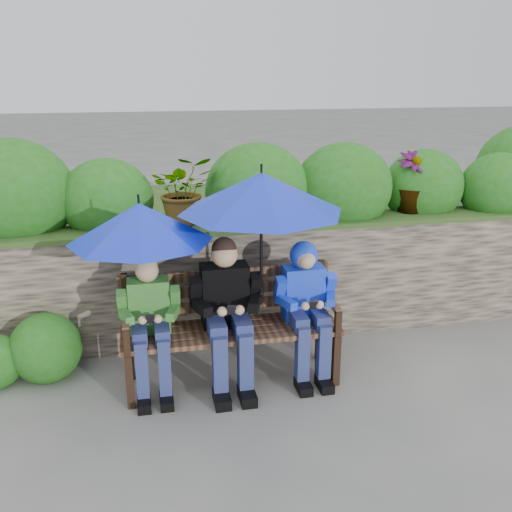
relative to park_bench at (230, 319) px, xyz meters
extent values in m
plane|color=#5B5B5B|center=(0.21, -0.04, -0.48)|extent=(60.00, 60.00, 0.00)
cube|color=#35302A|center=(0.21, 0.71, 0.02)|extent=(8.00, 0.40, 1.00)
cube|color=#213A13|center=(0.21, 0.71, 0.53)|extent=(8.00, 0.42, 0.04)
cube|color=#213A13|center=(0.21, 1.91, 0.00)|extent=(8.00, 2.00, 0.96)
ellipsoid|color=#215510|center=(-1.62, 0.98, 0.82)|extent=(1.01, 0.81, 0.91)
ellipsoid|color=#215510|center=(-0.87, 0.94, 0.75)|extent=(0.77, 0.62, 0.70)
ellipsoid|color=#215510|center=(0.40, 0.88, 0.79)|extent=(0.91, 0.73, 0.82)
ellipsoid|color=#215510|center=(1.18, 0.87, 0.78)|extent=(0.89, 0.71, 0.80)
ellipsoid|color=#215510|center=(1.99, 0.94, 0.75)|extent=(0.77, 0.61, 0.69)
ellipsoid|color=#215510|center=(2.68, 0.81, 0.73)|extent=(0.73, 0.58, 0.65)
sphere|color=#CF74A7|center=(-1.09, 0.81, 0.67)|extent=(0.14, 0.14, 0.14)
sphere|color=#CF74A7|center=(0.81, 0.81, 0.67)|extent=(0.14, 0.14, 0.14)
imported|color=#215510|center=(-0.24, 0.81, 0.83)|extent=(0.52, 0.45, 0.58)
imported|color=#215510|center=(1.81, 0.81, 0.82)|extent=(0.31, 0.31, 0.55)
sphere|color=#215510|center=(-1.39, 0.31, -0.25)|extent=(0.55, 0.55, 0.55)
cube|color=black|center=(-0.75, -0.28, -0.28)|extent=(0.05, 0.05, 0.40)
cube|color=black|center=(-0.75, 0.13, -0.28)|extent=(0.05, 0.05, 0.40)
cube|color=black|center=(0.75, -0.28, -0.28)|extent=(0.05, 0.05, 0.40)
cube|color=black|center=(0.75, 0.13, -0.28)|extent=(0.05, 0.05, 0.40)
cube|color=#422615|center=(0.00, -0.25, -0.06)|extent=(1.62, 0.09, 0.04)
cube|color=#422615|center=(0.00, -0.13, -0.06)|extent=(1.62, 0.09, 0.04)
cube|color=#422615|center=(0.00, -0.01, -0.06)|extent=(1.62, 0.09, 0.04)
cube|color=#422615|center=(0.00, 0.10, -0.06)|extent=(1.62, 0.09, 0.04)
cube|color=black|center=(-0.75, 0.14, 0.14)|extent=(0.04, 0.04, 0.45)
cube|color=#422615|center=(-0.75, -0.08, 0.12)|extent=(0.04, 0.42, 0.04)
cube|color=black|center=(-0.75, -0.28, 0.02)|extent=(0.04, 0.04, 0.20)
cube|color=black|center=(0.75, 0.14, 0.14)|extent=(0.04, 0.04, 0.45)
cube|color=#422615|center=(0.75, -0.08, 0.12)|extent=(0.04, 0.42, 0.04)
cube|color=black|center=(0.75, -0.28, 0.02)|extent=(0.04, 0.04, 0.20)
cube|color=#422615|center=(0.00, 0.15, 0.05)|extent=(1.62, 0.03, 0.08)
cube|color=#422615|center=(0.00, 0.15, 0.18)|extent=(1.62, 0.03, 0.08)
cube|color=#422615|center=(0.00, 0.15, 0.31)|extent=(1.62, 0.03, 0.08)
cube|color=#2E822E|center=(-0.59, 0.02, 0.15)|extent=(0.29, 0.17, 0.40)
sphere|color=tan|center=(-0.59, 0.00, 0.43)|extent=(0.16, 0.16, 0.16)
sphere|color=tan|center=(-0.59, 0.01, 0.46)|extent=(0.16, 0.16, 0.16)
cube|color=navy|center=(-0.67, -0.11, 0.01)|extent=(0.10, 0.28, 0.10)
cube|color=navy|center=(-0.67, -0.25, -0.24)|extent=(0.09, 0.10, 0.49)
cube|color=black|center=(-0.67, -0.30, -0.45)|extent=(0.10, 0.19, 0.07)
cube|color=navy|center=(-0.51, -0.11, 0.01)|extent=(0.10, 0.28, 0.10)
cube|color=navy|center=(-0.51, -0.25, -0.24)|extent=(0.09, 0.10, 0.49)
cube|color=black|center=(-0.51, -0.30, -0.45)|extent=(0.10, 0.19, 0.07)
cube|color=#2E822E|center=(-0.77, -0.02, 0.21)|extent=(0.07, 0.16, 0.22)
cube|color=#2E822E|center=(-0.75, -0.13, 0.15)|extent=(0.11, 0.18, 0.06)
sphere|color=tan|center=(-0.64, -0.21, 0.15)|extent=(0.06, 0.06, 0.06)
cube|color=#2E822E|center=(-0.40, -0.02, 0.21)|extent=(0.07, 0.16, 0.22)
cube|color=#2E822E|center=(-0.43, -0.13, 0.15)|extent=(0.11, 0.18, 0.06)
sphere|color=tan|center=(-0.54, -0.21, 0.15)|extent=(0.06, 0.06, 0.06)
cube|color=black|center=(-0.59, -0.22, 0.15)|extent=(0.06, 0.07, 0.09)
cube|color=black|center=(-0.03, 0.02, 0.19)|extent=(0.35, 0.20, 0.47)
sphere|color=tan|center=(-0.03, 0.00, 0.51)|extent=(0.19, 0.19, 0.19)
sphere|color=black|center=(-0.03, 0.01, 0.55)|extent=(0.18, 0.18, 0.18)
cube|color=navy|center=(-0.12, -0.14, 0.02)|extent=(0.12, 0.33, 0.12)
cube|color=navy|center=(-0.12, -0.30, -0.23)|extent=(0.10, 0.11, 0.50)
cube|color=black|center=(-0.12, -0.36, -0.44)|extent=(0.11, 0.22, 0.08)
cube|color=navy|center=(0.06, -0.14, 0.02)|extent=(0.12, 0.33, 0.12)
cube|color=navy|center=(0.06, -0.30, -0.23)|extent=(0.10, 0.11, 0.50)
cube|color=black|center=(0.06, -0.36, -0.44)|extent=(0.11, 0.22, 0.08)
cube|color=black|center=(-0.25, -0.03, 0.25)|extent=(0.08, 0.19, 0.26)
cube|color=black|center=(-0.22, -0.16, 0.18)|extent=(0.13, 0.22, 0.07)
sphere|color=tan|center=(-0.09, -0.25, 0.18)|extent=(0.07, 0.07, 0.07)
cube|color=black|center=(0.19, -0.03, 0.25)|extent=(0.08, 0.19, 0.26)
cube|color=black|center=(0.16, -0.16, 0.18)|extent=(0.13, 0.22, 0.07)
sphere|color=tan|center=(0.03, -0.25, 0.18)|extent=(0.07, 0.07, 0.07)
cube|color=black|center=(-0.03, -0.26, 0.19)|extent=(0.06, 0.07, 0.09)
cube|color=blue|center=(0.57, 0.02, 0.16)|extent=(0.31, 0.18, 0.41)
sphere|color=tan|center=(0.57, 0.00, 0.45)|extent=(0.17, 0.17, 0.17)
sphere|color=blue|center=(0.57, 0.03, 0.46)|extent=(0.21, 0.21, 0.21)
sphere|color=tan|center=(0.57, -0.04, 0.44)|extent=(0.13, 0.13, 0.13)
cube|color=navy|center=(0.49, -0.12, 0.01)|extent=(0.11, 0.29, 0.11)
cube|color=navy|center=(0.49, -0.26, -0.24)|extent=(0.09, 0.10, 0.49)
cube|color=black|center=(0.49, -0.32, -0.45)|extent=(0.10, 0.20, 0.07)
cube|color=navy|center=(0.66, -0.12, 0.01)|extent=(0.11, 0.29, 0.11)
cube|color=navy|center=(0.66, -0.26, -0.24)|extent=(0.09, 0.10, 0.49)
cube|color=black|center=(0.66, -0.32, -0.45)|extent=(0.10, 0.20, 0.07)
cube|color=blue|center=(0.38, -0.02, 0.22)|extent=(0.07, 0.16, 0.23)
cube|color=blue|center=(0.41, -0.14, 0.15)|extent=(0.12, 0.19, 0.06)
sphere|color=tan|center=(0.52, -0.22, 0.15)|extent=(0.06, 0.06, 0.06)
cube|color=blue|center=(0.77, -0.02, 0.22)|extent=(0.07, 0.16, 0.23)
cube|color=blue|center=(0.74, -0.14, 0.15)|extent=(0.12, 0.19, 0.06)
sphere|color=tan|center=(0.63, -0.22, 0.15)|extent=(0.06, 0.06, 0.06)
cube|color=black|center=(0.57, -0.23, 0.16)|extent=(0.06, 0.07, 0.09)
cone|color=#1328D1|center=(-0.61, -0.01, 0.79)|extent=(1.01, 1.01, 0.27)
cylinder|color=black|center=(-0.61, -0.01, 0.95)|extent=(0.02, 0.02, 0.06)
cylinder|color=black|center=(-0.61, -0.01, 0.49)|extent=(0.02, 0.02, 0.59)
sphere|color=black|center=(-0.61, -0.01, 0.19)|extent=(0.04, 0.04, 0.04)
cone|color=#1328D1|center=(0.22, -0.07, 0.97)|extent=(1.18, 1.18, 0.28)
cylinder|color=black|center=(0.22, -0.07, 1.14)|extent=(0.02, 0.02, 0.06)
cylinder|color=black|center=(0.22, -0.07, 0.59)|extent=(0.02, 0.02, 0.76)
sphere|color=black|center=(0.22, -0.07, 0.21)|extent=(0.04, 0.04, 0.04)
camera|label=1|loc=(-0.61, -3.87, 1.78)|focal=40.00mm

